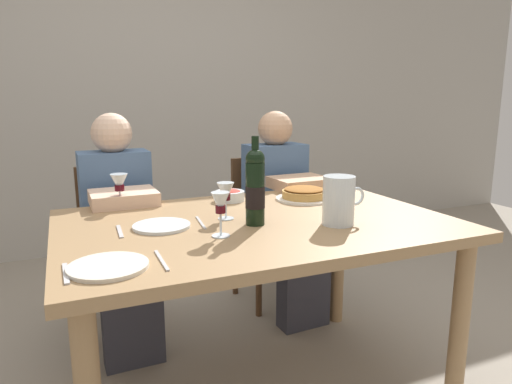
# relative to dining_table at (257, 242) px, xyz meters

# --- Properties ---
(back_wall) EXTENTS (8.00, 0.10, 2.80)m
(back_wall) POSITION_rel_dining_table_xyz_m (0.00, 2.25, 0.73)
(back_wall) COLOR #B2ADA3
(back_wall) RESTS_ON ground
(dining_table) EXTENTS (1.50, 1.00, 0.76)m
(dining_table) POSITION_rel_dining_table_xyz_m (0.00, 0.00, 0.00)
(dining_table) COLOR #9E7A51
(dining_table) RESTS_ON ground
(wine_bottle) EXTENTS (0.07, 0.07, 0.33)m
(wine_bottle) POSITION_rel_dining_table_xyz_m (-0.03, -0.06, 0.24)
(wine_bottle) COLOR black
(wine_bottle) RESTS_ON dining_table
(water_pitcher) EXTENTS (0.17, 0.12, 0.19)m
(water_pitcher) POSITION_rel_dining_table_xyz_m (0.26, -0.18, 0.17)
(water_pitcher) COLOR silver
(water_pitcher) RESTS_ON dining_table
(baked_tart) EXTENTS (0.26, 0.26, 0.06)m
(baked_tart) POSITION_rel_dining_table_xyz_m (0.35, 0.25, 0.12)
(baked_tart) COLOR white
(baked_tart) RESTS_ON dining_table
(salad_bowl) EXTENTS (0.14, 0.14, 0.06)m
(salad_bowl) POSITION_rel_dining_table_xyz_m (0.02, 0.36, 0.12)
(salad_bowl) COLOR silver
(salad_bowl) RESTS_ON dining_table
(wine_glass_left_diner) EXTENTS (0.07, 0.07, 0.15)m
(wine_glass_left_diner) POSITION_rel_dining_table_xyz_m (-0.11, 0.06, 0.20)
(wine_glass_left_diner) COLOR silver
(wine_glass_left_diner) RESTS_ON dining_table
(wine_glass_right_diner) EXTENTS (0.07, 0.07, 0.15)m
(wine_glass_right_diner) POSITION_rel_dining_table_xyz_m (-0.47, 0.41, 0.20)
(wine_glass_right_diner) COLOR silver
(wine_glass_right_diner) RESTS_ON dining_table
(wine_glass_centre) EXTENTS (0.06, 0.06, 0.16)m
(wine_glass_centre) POSITION_rel_dining_table_xyz_m (-0.20, -0.15, 0.20)
(wine_glass_centre) COLOR silver
(wine_glass_centre) RESTS_ON dining_table
(dinner_plate_left_setting) EXTENTS (0.22, 0.22, 0.01)m
(dinner_plate_left_setting) POSITION_rel_dining_table_xyz_m (-0.59, -0.31, 0.10)
(dinner_plate_left_setting) COLOR silver
(dinner_plate_left_setting) RESTS_ON dining_table
(dinner_plate_right_setting) EXTENTS (0.21, 0.21, 0.01)m
(dinner_plate_right_setting) POSITION_rel_dining_table_xyz_m (-0.37, 0.04, 0.10)
(dinner_plate_right_setting) COLOR silver
(dinner_plate_right_setting) RESTS_ON dining_table
(fork_left_setting) EXTENTS (0.02, 0.16, 0.00)m
(fork_left_setting) POSITION_rel_dining_table_xyz_m (-0.70, -0.31, 0.09)
(fork_left_setting) COLOR silver
(fork_left_setting) RESTS_ON dining_table
(knife_left_setting) EXTENTS (0.01, 0.18, 0.00)m
(knife_left_setting) POSITION_rel_dining_table_xyz_m (-0.44, -0.31, 0.09)
(knife_left_setting) COLOR silver
(knife_left_setting) RESTS_ON dining_table
(knife_right_setting) EXTENTS (0.03, 0.18, 0.00)m
(knife_right_setting) POSITION_rel_dining_table_xyz_m (-0.22, 0.04, 0.09)
(knife_right_setting) COLOR silver
(knife_right_setting) RESTS_ON dining_table
(spoon_right_setting) EXTENTS (0.02, 0.16, 0.00)m
(spoon_right_setting) POSITION_rel_dining_table_xyz_m (-0.52, 0.04, 0.09)
(spoon_right_setting) COLOR silver
(spoon_right_setting) RESTS_ON dining_table
(chair_left) EXTENTS (0.41, 0.41, 0.87)m
(chair_left) POSITION_rel_dining_table_xyz_m (-0.45, 0.89, -0.17)
(chair_left) COLOR brown
(chair_left) RESTS_ON ground
(diner_left) EXTENTS (0.34, 0.51, 1.16)m
(diner_left) POSITION_rel_dining_table_xyz_m (-0.45, 0.66, -0.05)
(diner_left) COLOR #4C6B93
(diner_left) RESTS_ON ground
(chair_right) EXTENTS (0.42, 0.42, 0.87)m
(chair_right) POSITION_rel_dining_table_xyz_m (0.45, 0.90, -0.17)
(chair_right) COLOR brown
(chair_right) RESTS_ON ground
(diner_right) EXTENTS (0.35, 0.51, 1.16)m
(diner_right) POSITION_rel_dining_table_xyz_m (0.46, 0.66, -0.05)
(diner_right) COLOR #4C6B93
(diner_right) RESTS_ON ground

